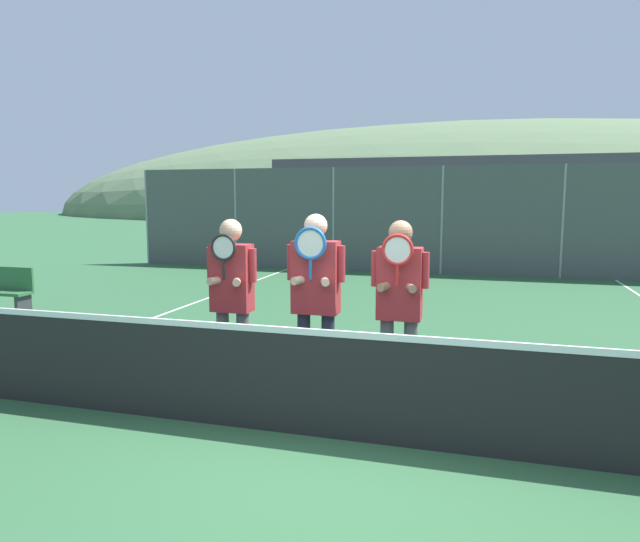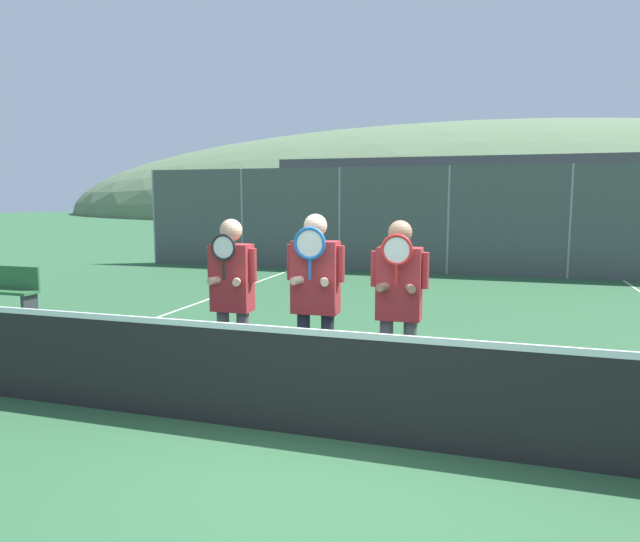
{
  "view_description": "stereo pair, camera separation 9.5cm",
  "coord_description": "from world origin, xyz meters",
  "px_view_note": "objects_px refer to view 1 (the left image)",
  "views": [
    {
      "loc": [
        1.11,
        -4.47,
        2.04
      ],
      "look_at": [
        -0.49,
        1.04,
        1.29
      ],
      "focal_mm": 32.0,
      "sensor_mm": 36.0,
      "label": 1
    },
    {
      "loc": [
        1.2,
        -4.44,
        2.04
      ],
      "look_at": [
        -0.49,
        1.04,
        1.29
      ],
      "focal_mm": 32.0,
      "sensor_mm": 36.0,
      "label": 2
    }
  ],
  "objects_px": {
    "player_center_right": "(399,298)",
    "car_left_of_center": "(409,233)",
    "player_leftmost": "(232,291)",
    "car_center": "(567,236)",
    "player_center_left": "(316,291)",
    "car_far_left": "(274,230)"
  },
  "relations": [
    {
      "from": "player_center_right",
      "to": "car_left_of_center",
      "type": "height_order",
      "value": "player_center_right"
    },
    {
      "from": "player_leftmost",
      "to": "player_center_right",
      "type": "distance_m",
      "value": 1.71
    },
    {
      "from": "player_leftmost",
      "to": "car_center",
      "type": "bearing_deg",
      "value": 69.81
    },
    {
      "from": "player_center_left",
      "to": "player_center_right",
      "type": "distance_m",
      "value": 0.82
    },
    {
      "from": "player_leftmost",
      "to": "car_far_left",
      "type": "height_order",
      "value": "player_leftmost"
    },
    {
      "from": "player_center_right",
      "to": "car_left_of_center",
      "type": "distance_m",
      "value": 13.58
    },
    {
      "from": "player_leftmost",
      "to": "car_center",
      "type": "relative_size",
      "value": 0.41
    },
    {
      "from": "player_center_left",
      "to": "car_far_left",
      "type": "relative_size",
      "value": 0.44
    },
    {
      "from": "player_center_right",
      "to": "car_center",
      "type": "bearing_deg",
      "value": 76.52
    },
    {
      "from": "player_leftmost",
      "to": "player_center_left",
      "type": "relative_size",
      "value": 0.97
    },
    {
      "from": "player_center_left",
      "to": "car_far_left",
      "type": "height_order",
      "value": "player_center_left"
    },
    {
      "from": "player_center_left",
      "to": "car_center",
      "type": "relative_size",
      "value": 0.42
    },
    {
      "from": "player_center_left",
      "to": "car_left_of_center",
      "type": "height_order",
      "value": "player_center_left"
    },
    {
      "from": "player_leftmost",
      "to": "car_center",
      "type": "distance_m",
      "value": 14.05
    },
    {
      "from": "player_center_left",
      "to": "player_center_right",
      "type": "xyz_separation_m",
      "value": [
        0.81,
        0.07,
        -0.04
      ]
    },
    {
      "from": "car_left_of_center",
      "to": "car_far_left",
      "type": "bearing_deg",
      "value": -177.88
    },
    {
      "from": "player_center_left",
      "to": "car_center",
      "type": "bearing_deg",
      "value": 73.28
    },
    {
      "from": "player_center_right",
      "to": "car_left_of_center",
      "type": "relative_size",
      "value": 0.45
    },
    {
      "from": "player_leftmost",
      "to": "car_left_of_center",
      "type": "xyz_separation_m",
      "value": [
        0.08,
        13.56,
        -0.2
      ]
    },
    {
      "from": "player_center_right",
      "to": "car_center",
      "type": "relative_size",
      "value": 0.41
    },
    {
      "from": "player_leftmost",
      "to": "car_left_of_center",
      "type": "height_order",
      "value": "player_leftmost"
    },
    {
      "from": "player_center_left",
      "to": "car_far_left",
      "type": "bearing_deg",
      "value": 112.34
    }
  ]
}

